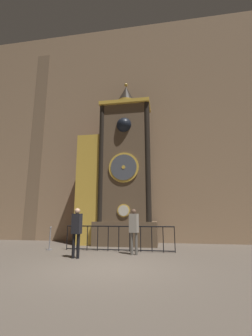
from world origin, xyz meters
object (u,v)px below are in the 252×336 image
Objects in this scene: visitor_far at (134,227)px; stanchion_post at (50,242)px; visitor_near at (77,228)px; clock_tower at (118,173)px.

stanchion_post is at bearing -170.63° from visitor_far.
visitor_far is at bearing -9.55° from stanchion_post.
visitor_near is at bearing -41.82° from stanchion_post.
visitor_far is (1.99, 1.07, -0.02)m from visitor_near.
visitor_far is at bearing -66.26° from clock_tower.
clock_tower reaches higher than stanchion_post.
visitor_far is (1.22, -2.79, -2.77)m from clock_tower.
visitor_near reaches higher than stanchion_post.
clock_tower is 4.80m from visitor_near.
clock_tower is at bearing 88.97° from visitor_near.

